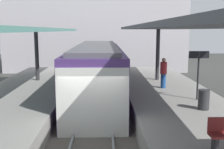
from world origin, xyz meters
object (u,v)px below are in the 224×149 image
object	(u,v)px
platform_sign	(199,64)
litter_bin	(204,100)
passenger_near_bench	(163,73)
commuter_train	(97,72)

from	to	relation	value
platform_sign	litter_bin	world-z (taller)	platform_sign
platform_sign	passenger_near_bench	xyz separation A→B (m)	(-1.01, 2.64, -0.77)
litter_bin	commuter_train	bearing A→B (deg)	129.23
platform_sign	passenger_near_bench	bearing A→B (deg)	110.89
platform_sign	passenger_near_bench	world-z (taller)	platform_sign
commuter_train	litter_bin	xyz separation A→B (m)	(4.38, -5.36, -0.33)
platform_sign	commuter_train	bearing A→B (deg)	140.97
commuter_train	passenger_near_bench	distance (m)	3.81
platform_sign	litter_bin	xyz separation A→B (m)	(-0.27, -1.60, -1.22)
passenger_near_bench	platform_sign	bearing A→B (deg)	-69.11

